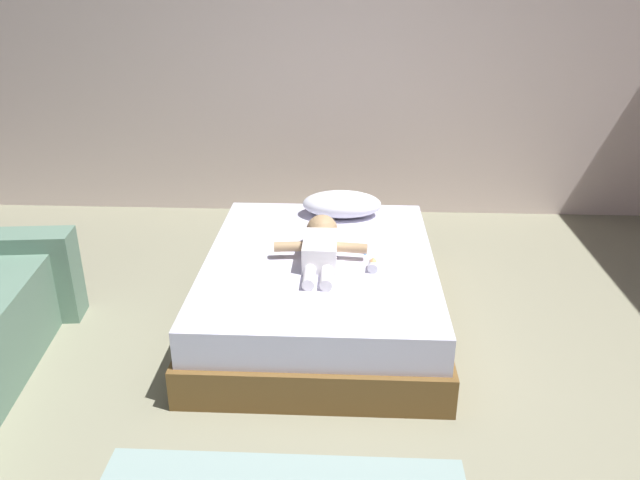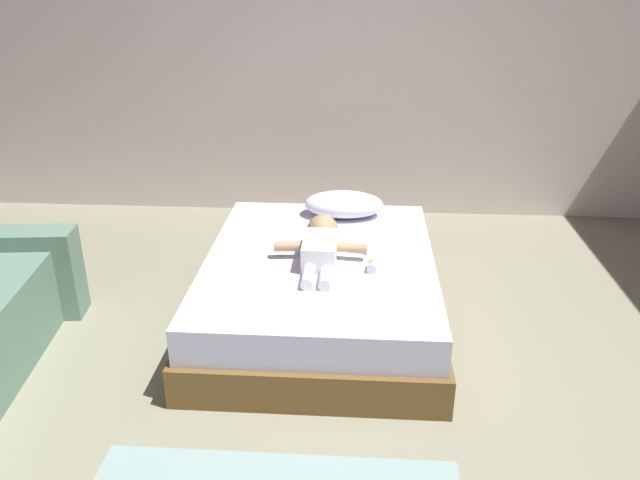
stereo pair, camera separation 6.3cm
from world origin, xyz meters
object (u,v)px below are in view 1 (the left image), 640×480
bed (320,289)px  toothbrush (362,248)px  pillow (342,204)px  baby (321,245)px  baby_bottle (373,265)px

bed → toothbrush: 0.34m
bed → pillow: bearing=79.6°
pillow → toothbrush: size_ratio=4.00×
baby → toothbrush: bearing=25.4°
pillow → baby: baby is taller
pillow → toothbrush: 0.55m
toothbrush → baby_bottle: 0.27m
pillow → baby: bearing=-99.8°
pillow → baby_bottle: size_ratio=5.40×
toothbrush → baby: bearing=-154.6°
baby → toothbrush: 0.27m
bed → baby_bottle: bearing=-28.7°
baby → toothbrush: size_ratio=5.20×
pillow → baby: 0.65m
baby → baby_bottle: size_ratio=7.02×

